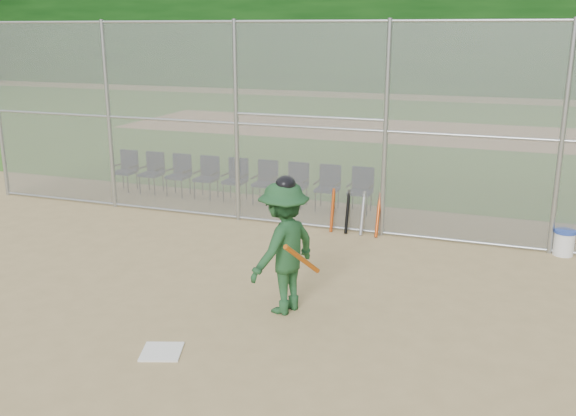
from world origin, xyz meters
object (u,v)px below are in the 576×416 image
(batter_at_plate, at_px, (284,247))
(chair_0, at_px, (125,171))
(water_cooler, at_px, (564,242))
(home_plate, at_px, (162,352))

(batter_at_plate, bearing_deg, chair_0, 139.35)
(batter_at_plate, relative_size, water_cooler, 4.28)
(batter_at_plate, height_order, water_cooler, batter_at_plate)
(home_plate, distance_m, batter_at_plate, 2.14)
(home_plate, xyz_separation_m, water_cooler, (4.78, 5.47, 0.22))
(water_cooler, relative_size, chair_0, 0.47)
(batter_at_plate, distance_m, chair_0, 7.99)
(chair_0, bearing_deg, batter_at_plate, -40.65)
(water_cooler, bearing_deg, chair_0, 171.97)
(home_plate, relative_size, water_cooler, 1.05)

